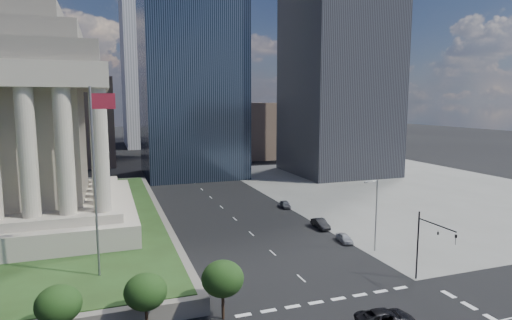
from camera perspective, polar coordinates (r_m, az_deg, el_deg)
name	(u,v)px	position (r m, az deg, el deg)	size (l,w,h in m)	color
ground	(183,172)	(126.22, -9.75, -1.63)	(500.00, 500.00, 0.00)	black
sidewalk_ne	(404,188)	(108.28, 19.08, -3.49)	(68.00, 90.00, 0.03)	slate
war_memorial	(6,94)	(72.09, -30.35, 7.56)	(34.00, 34.00, 39.00)	#A99F8D
flagpole	(96,172)	(47.41, -20.57, -1.49)	(2.52, 0.24, 20.00)	slate
midrise_glass	(191,66)	(120.40, -8.71, 12.27)	(26.00, 26.00, 60.00)	black
building_filler_ne	(253,129)	(162.01, -0.41, 4.10)	(20.00, 30.00, 20.00)	brown
building_filler_nw	(75,121)	(153.26, -22.98, 4.78)	(24.00, 30.00, 28.00)	brown
traffic_signal_ne	(429,240)	(51.62, 22.12, -9.81)	(0.30, 5.74, 8.00)	black
street_lamp_north	(375,211)	(60.52, 15.60, -6.56)	(2.13, 0.22, 10.00)	slate
pickup_truck	(385,318)	(43.23, 16.88, -19.51)	(5.47, 2.52, 1.52)	black
parked_sedan_near	(344,238)	(64.63, 11.71, -10.15)	(1.50, 3.73, 1.27)	#9FA1A8
parked_sedan_mid	(320,224)	(70.74, 8.59, -8.40)	(1.59, 4.55, 1.50)	black
parked_sedan_far	(285,204)	(83.28, 3.92, -5.92)	(1.58, 3.94, 1.34)	#53555B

